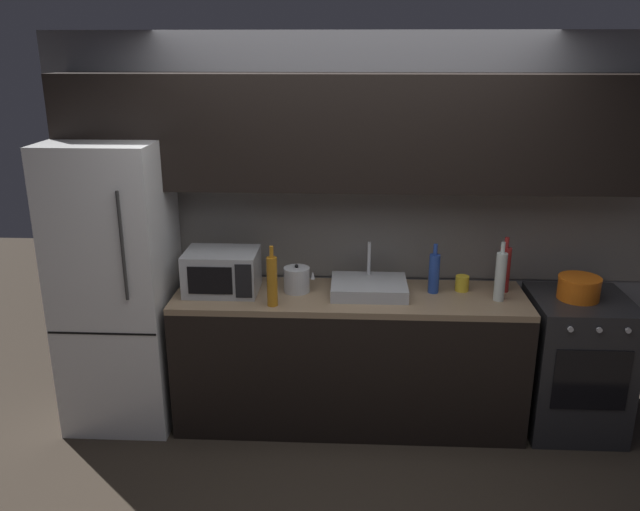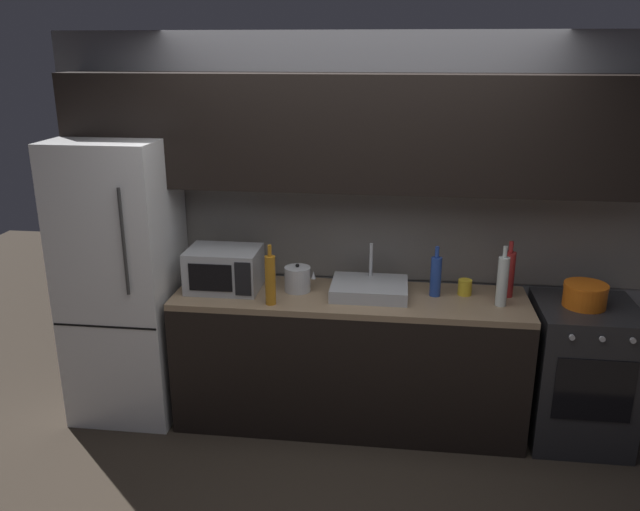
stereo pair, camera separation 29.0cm
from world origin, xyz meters
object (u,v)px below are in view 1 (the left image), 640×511
object	(u,v)px
oven_range	(574,363)
wine_bottle_blue	(434,273)
wine_bottle_amber	(272,281)
kettle	(297,280)
microwave	(222,271)
refrigerator	(118,285)
wine_bottle_clear	(501,276)
cooking_pot	(579,288)
mug_yellow	(462,283)
wine_bottle_red	(505,269)

from	to	relation	value
oven_range	wine_bottle_blue	world-z (taller)	wine_bottle_blue
wine_bottle_blue	wine_bottle_amber	distance (m)	1.04
kettle	microwave	bearing A→B (deg)	-177.47
refrigerator	wine_bottle_clear	bearing A→B (deg)	-1.11
wine_bottle_amber	cooking_pot	size ratio (longest dim) A/B	1.45
microwave	mug_yellow	distance (m)	1.54
kettle	mug_yellow	size ratio (longest dim) A/B	2.03
microwave	wine_bottle_clear	bearing A→B (deg)	-2.15
wine_bottle_amber	cooking_pot	bearing A→B (deg)	6.05
wine_bottle_clear	wine_bottle_amber	world-z (taller)	same
refrigerator	oven_range	world-z (taller)	refrigerator
wine_bottle_blue	cooking_pot	world-z (taller)	wine_bottle_blue
wine_bottle_amber	wine_bottle_red	size ratio (longest dim) A/B	1.05
refrigerator	kettle	world-z (taller)	refrigerator
wine_bottle_amber	mug_yellow	bearing A→B (deg)	14.46
wine_bottle_amber	microwave	bearing A→B (deg)	147.84
wine_bottle_blue	mug_yellow	xyz separation A→B (m)	(0.19, 0.04, -0.08)
oven_range	refrigerator	bearing A→B (deg)	179.98
wine_bottle_red	mug_yellow	world-z (taller)	wine_bottle_red
wine_bottle_amber	wine_bottle_red	xyz separation A→B (m)	(1.45, 0.31, -0.01)
wine_bottle_clear	wine_bottle_amber	bearing A→B (deg)	-173.71
refrigerator	mug_yellow	size ratio (longest dim) A/B	18.81
microwave	kettle	size ratio (longest dim) A/B	2.28
oven_range	wine_bottle_blue	size ratio (longest dim) A/B	2.79
wine_bottle_clear	wine_bottle_red	xyz separation A→B (m)	(0.06, 0.16, -0.01)
kettle	wine_bottle_red	distance (m)	1.33
microwave	mug_yellow	world-z (taller)	microwave
mug_yellow	cooking_pot	bearing A→B (deg)	-8.61
microwave	refrigerator	bearing A→B (deg)	-178.45
refrigerator	wine_bottle_amber	xyz separation A→B (m)	(1.03, -0.20, 0.13)
wine_bottle_red	mug_yellow	xyz separation A→B (m)	(-0.26, -0.01, -0.10)
wine_bottle_blue	wine_bottle_amber	world-z (taller)	wine_bottle_amber
cooking_pot	microwave	bearing A→B (deg)	179.53
refrigerator	cooking_pot	xyz separation A→B (m)	(2.92, 0.00, 0.04)
microwave	cooking_pot	bearing A→B (deg)	-0.47
wine_bottle_clear	mug_yellow	world-z (taller)	wine_bottle_clear
kettle	wine_bottle_blue	bearing A→B (deg)	1.81
refrigerator	microwave	distance (m)	0.69
oven_range	mug_yellow	distance (m)	0.89
wine_bottle_blue	wine_bottle_red	bearing A→B (deg)	5.87
kettle	wine_bottle_blue	size ratio (longest dim) A/B	0.63
wine_bottle_red	cooking_pot	world-z (taller)	wine_bottle_red
microwave	wine_bottle_amber	xyz separation A→B (m)	(0.35, -0.22, 0.02)
kettle	wine_bottle_red	bearing A→B (deg)	3.20
microwave	wine_bottle_clear	distance (m)	1.74
kettle	cooking_pot	xyz separation A→B (m)	(1.76, -0.04, -0.01)
oven_range	microwave	bearing A→B (deg)	179.50
wine_bottle_red	wine_bottle_clear	bearing A→B (deg)	-110.56
refrigerator	kettle	size ratio (longest dim) A/B	9.25
refrigerator	cooking_pot	world-z (taller)	refrigerator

